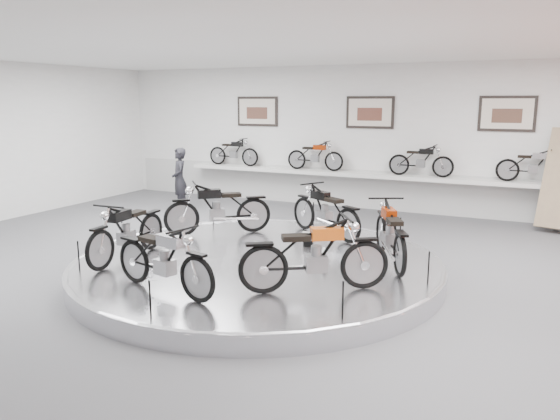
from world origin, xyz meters
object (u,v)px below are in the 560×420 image
at_px(bike_b, 325,211).
at_px(bike_d, 127,230).
at_px(display_platform, 257,267).
at_px(bike_a, 390,233).
at_px(bike_e, 164,258).
at_px(visitor, 180,180).
at_px(shelf, 365,175).
at_px(bike_c, 218,208).
at_px(bike_f, 315,255).

xyz_separation_m(bike_b, bike_d, (-2.50, -3.06, -0.01)).
xyz_separation_m(display_platform, bike_a, (2.16, 0.72, 0.68)).
bearing_deg(bike_a, bike_d, 85.88).
xyz_separation_m(bike_a, bike_b, (-1.68, 1.34, -0.01)).
relative_size(bike_d, bike_e, 1.03).
bearing_deg(visitor, bike_b, 26.00).
height_order(bike_a, visitor, visitor).
distance_m(bike_b, bike_e, 4.23).
xyz_separation_m(shelf, visitor, (-4.61, -2.27, -0.12)).
xyz_separation_m(bike_a, bike_c, (-3.71, 0.51, 0.02)).
bearing_deg(bike_d, shelf, 161.19).
relative_size(shelf, bike_f, 5.89).
distance_m(bike_a, bike_c, 3.75).
xyz_separation_m(bike_d, bike_e, (1.61, -1.08, -0.01)).
distance_m(display_platform, visitor, 6.23).
bearing_deg(bike_e, visitor, 136.43).
bearing_deg(bike_b, bike_c, 51.96).
bearing_deg(shelf, bike_d, -105.22).
bearing_deg(bike_b, shelf, -53.96).
height_order(bike_b, bike_d, bike_b).
bearing_deg(visitor, bike_e, -7.76).
distance_m(shelf, bike_c, 5.41).
distance_m(bike_e, visitor, 7.50).
height_order(display_platform, shelf, shelf).
bearing_deg(display_platform, bike_d, -153.42).
bearing_deg(display_platform, bike_c, 141.85).
xyz_separation_m(display_platform, bike_d, (-2.02, -1.01, 0.67)).
xyz_separation_m(bike_a, bike_d, (-4.18, -1.72, -0.01)).
bearing_deg(bike_f, bike_c, 108.95).
xyz_separation_m(bike_c, visitor, (-3.05, 2.91, 0.03)).
height_order(bike_c, bike_f, bike_c).
height_order(bike_b, bike_f, bike_f).
bearing_deg(bike_e, bike_f, 38.87).
relative_size(bike_c, bike_f, 1.00).
distance_m(bike_c, bike_e, 3.50).
xyz_separation_m(bike_d, bike_f, (3.54, -0.11, 0.03)).
height_order(bike_b, visitor, visitor).
bearing_deg(bike_a, shelf, -5.77).
distance_m(bike_c, visitor, 4.21).
height_order(bike_b, bike_e, bike_b).
relative_size(bike_a, bike_f, 0.97).
distance_m(shelf, bike_b, 4.38).
bearing_deg(bike_e, bike_c, 121.53).
bearing_deg(bike_f, display_platform, 109.88).
bearing_deg(bike_b, bike_f, 137.96).
distance_m(shelf, visitor, 5.14).
height_order(bike_d, bike_e, bike_d).
bearing_deg(bike_f, bike_a, 37.23).
relative_size(shelf, bike_b, 6.17).
distance_m(shelf, bike_e, 8.50).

